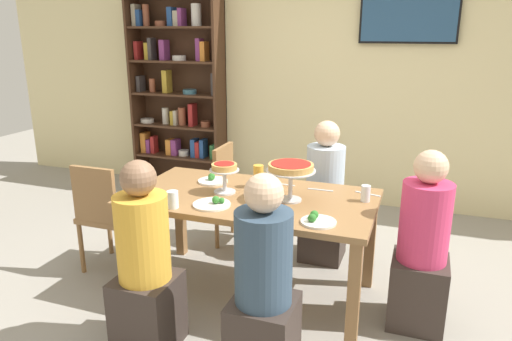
{
  "coord_description": "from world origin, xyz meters",
  "views": [
    {
      "loc": [
        1.05,
        -2.82,
        1.81
      ],
      "look_at": [
        0.0,
        0.1,
        0.89
      ],
      "focal_mm": 33.12,
      "sensor_mm": 36.0,
      "label": 1
    }
  ],
  "objects_px": {
    "diner_head_east": "(422,254)",
    "cutlery_fork_far": "(368,194)",
    "diner_near_right": "(263,294)",
    "dining_table": "(251,208)",
    "salad_plate_spare": "(213,204)",
    "cutlery_fork_near": "(263,214)",
    "salad_plate_near_diner": "(212,180)",
    "beer_glass_amber_tall": "(258,176)",
    "diner_near_left": "(145,271)",
    "cutlery_knife_near": "(320,190)",
    "bookshelf": "(178,92)",
    "salad_plate_far_diner": "(316,220)",
    "chair_head_west": "(106,212)",
    "diner_far_right": "(324,201)",
    "personal_pizza_stand": "(225,171)",
    "water_glass_clear_near": "(173,199)",
    "deep_dish_pizza_stand": "(291,170)",
    "chair_far_left": "(235,190)",
    "water_glass_clear_far": "(366,193)",
    "television": "(409,14)",
    "cutlery_knife_far": "(283,184)"
  },
  "relations": [
    {
      "from": "dining_table",
      "to": "beer_glass_amber_tall",
      "type": "xyz_separation_m",
      "value": [
        -0.01,
        0.19,
        0.17
      ]
    },
    {
      "from": "diner_near_right",
      "to": "chair_far_left",
      "type": "height_order",
      "value": "diner_near_right"
    },
    {
      "from": "deep_dish_pizza_stand",
      "to": "personal_pizza_stand",
      "type": "xyz_separation_m",
      "value": [
        -0.47,
        -0.0,
        -0.06
      ]
    },
    {
      "from": "diner_near_right",
      "to": "cutlery_knife_near",
      "type": "xyz_separation_m",
      "value": [
        0.07,
        1.03,
        0.25
      ]
    },
    {
      "from": "diner_near_right",
      "to": "dining_table",
      "type": "bearing_deg",
      "value": 24.83
    },
    {
      "from": "television",
      "to": "salad_plate_spare",
      "type": "relative_size",
      "value": 3.78
    },
    {
      "from": "diner_head_east",
      "to": "cutlery_fork_far",
      "type": "bearing_deg",
      "value": -36.94
    },
    {
      "from": "cutlery_fork_far",
      "to": "personal_pizza_stand",
      "type": "bearing_deg",
      "value": 32.88
    },
    {
      "from": "salad_plate_far_diner",
      "to": "dining_table",
      "type": "bearing_deg",
      "value": 149.14
    },
    {
      "from": "deep_dish_pizza_stand",
      "to": "cutlery_knife_far",
      "type": "bearing_deg",
      "value": 115.09
    },
    {
      "from": "diner_head_east",
      "to": "cutlery_fork_near",
      "type": "relative_size",
      "value": 6.39
    },
    {
      "from": "dining_table",
      "to": "cutlery_fork_far",
      "type": "height_order",
      "value": "cutlery_fork_far"
    },
    {
      "from": "diner_near_right",
      "to": "cutlery_knife_near",
      "type": "distance_m",
      "value": 1.06
    },
    {
      "from": "chair_head_west",
      "to": "bookshelf",
      "type": "bearing_deg",
      "value": 103.26
    },
    {
      "from": "dining_table",
      "to": "personal_pizza_stand",
      "type": "distance_m",
      "value": 0.31
    },
    {
      "from": "deep_dish_pizza_stand",
      "to": "water_glass_clear_near",
      "type": "distance_m",
      "value": 0.78
    },
    {
      "from": "deep_dish_pizza_stand",
      "to": "cutlery_fork_near",
      "type": "height_order",
      "value": "deep_dish_pizza_stand"
    },
    {
      "from": "diner_near_left",
      "to": "diner_far_right",
      "type": "bearing_deg",
      "value": -26.11
    },
    {
      "from": "bookshelf",
      "to": "cutlery_fork_far",
      "type": "xyz_separation_m",
      "value": [
        2.39,
        -1.71,
        -0.39
      ]
    },
    {
      "from": "personal_pizza_stand",
      "to": "water_glass_clear_near",
      "type": "distance_m",
      "value": 0.44
    },
    {
      "from": "salad_plate_near_diner",
      "to": "water_glass_clear_far",
      "type": "relative_size",
      "value": 2.02
    },
    {
      "from": "cutlery_knife_far",
      "to": "salad_plate_far_diner",
      "type": "bearing_deg",
      "value": 125.57
    },
    {
      "from": "chair_head_west",
      "to": "salad_plate_near_diner",
      "type": "xyz_separation_m",
      "value": [
        0.79,
        0.24,
        0.27
      ]
    },
    {
      "from": "cutlery_fork_near",
      "to": "water_glass_clear_far",
      "type": "bearing_deg",
      "value": 27.42
    },
    {
      "from": "beer_glass_amber_tall",
      "to": "cutlery_fork_far",
      "type": "distance_m",
      "value": 0.77
    },
    {
      "from": "bookshelf",
      "to": "salad_plate_far_diner",
      "type": "height_order",
      "value": "bookshelf"
    },
    {
      "from": "deep_dish_pizza_stand",
      "to": "cutlery_fork_near",
      "type": "xyz_separation_m",
      "value": [
        -0.09,
        -0.29,
        -0.21
      ]
    },
    {
      "from": "diner_far_right",
      "to": "water_glass_clear_near",
      "type": "relative_size",
      "value": 10.48
    },
    {
      "from": "bookshelf",
      "to": "cutlery_fork_near",
      "type": "xyz_separation_m",
      "value": [
        1.84,
        -2.3,
        -0.39
      ]
    },
    {
      "from": "chair_far_left",
      "to": "chair_head_west",
      "type": "height_order",
      "value": "same"
    },
    {
      "from": "chair_head_west",
      "to": "cutlery_fork_far",
      "type": "relative_size",
      "value": 4.83
    },
    {
      "from": "salad_plate_far_diner",
      "to": "cutlery_fork_near",
      "type": "xyz_separation_m",
      "value": [
        -0.34,
        0.03,
        -0.02
      ]
    },
    {
      "from": "salad_plate_spare",
      "to": "cutlery_fork_near",
      "type": "relative_size",
      "value": 1.34
    },
    {
      "from": "diner_near_left",
      "to": "cutlery_fork_far",
      "type": "height_order",
      "value": "diner_near_left"
    },
    {
      "from": "cutlery_fork_far",
      "to": "diner_near_left",
      "type": "bearing_deg",
      "value": 58.88
    },
    {
      "from": "cutlery_knife_near",
      "to": "cutlery_fork_far",
      "type": "relative_size",
      "value": 1.0
    },
    {
      "from": "television",
      "to": "beer_glass_amber_tall",
      "type": "height_order",
      "value": "television"
    },
    {
      "from": "salad_plate_near_diner",
      "to": "beer_glass_amber_tall",
      "type": "height_order",
      "value": "beer_glass_amber_tall"
    },
    {
      "from": "personal_pizza_stand",
      "to": "chair_far_left",
      "type": "bearing_deg",
      "value": 107.2
    },
    {
      "from": "diner_head_east",
      "to": "cutlery_fork_far",
      "type": "height_order",
      "value": "diner_head_east"
    },
    {
      "from": "television",
      "to": "chair_far_left",
      "type": "xyz_separation_m",
      "value": [
        -1.25,
        -1.35,
        -1.47
      ]
    },
    {
      "from": "personal_pizza_stand",
      "to": "salad_plate_near_diner",
      "type": "xyz_separation_m",
      "value": [
        -0.18,
        0.18,
        -0.14
      ]
    },
    {
      "from": "diner_near_left",
      "to": "cutlery_fork_far",
      "type": "relative_size",
      "value": 6.39
    },
    {
      "from": "dining_table",
      "to": "chair_far_left",
      "type": "relative_size",
      "value": 1.91
    },
    {
      "from": "chair_far_left",
      "to": "beer_glass_amber_tall",
      "type": "height_order",
      "value": "beer_glass_amber_tall"
    },
    {
      "from": "diner_head_east",
      "to": "deep_dish_pizza_stand",
      "type": "relative_size",
      "value": 3.55
    },
    {
      "from": "television",
      "to": "water_glass_clear_far",
      "type": "relative_size",
      "value": 8.47
    },
    {
      "from": "diner_far_right",
      "to": "cutlery_fork_far",
      "type": "xyz_separation_m",
      "value": [
        0.38,
        -0.42,
        0.25
      ]
    },
    {
      "from": "television",
      "to": "salad_plate_spare",
      "type": "height_order",
      "value": "television"
    },
    {
      "from": "chair_far_left",
      "to": "chair_head_west",
      "type": "xyz_separation_m",
      "value": [
        -0.74,
        -0.81,
        0.0
      ]
    }
  ]
}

